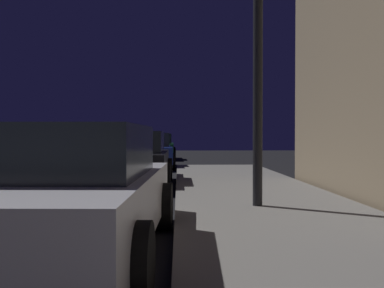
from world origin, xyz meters
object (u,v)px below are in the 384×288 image
object	(u,v)px
car_silver	(67,192)
car_green	(157,147)
car_blue	(149,150)
car_black	(133,159)
street_lamp	(258,8)

from	to	relation	value
car_silver	car_green	world-z (taller)	same
car_silver	car_blue	size ratio (longest dim) A/B	1.01
car_black	car_green	distance (m)	13.23
car_silver	car_blue	bearing A→B (deg)	89.99
car_green	street_lamp	bearing A→B (deg)	-81.86
street_lamp	car_silver	bearing A→B (deg)	-134.69
car_silver	car_black	world-z (taller)	same
car_silver	car_green	distance (m)	20.19
car_green	street_lamp	xyz separation A→B (m)	(2.52, -17.64, 2.73)
car_black	car_green	bearing A→B (deg)	90.00
car_blue	car_green	world-z (taller)	same
car_green	car_black	bearing A→B (deg)	-90.00
car_blue	car_green	size ratio (longest dim) A/B	1.04
car_blue	street_lamp	xyz separation A→B (m)	(2.52, -10.97, 2.72)
car_blue	street_lamp	distance (m)	11.58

